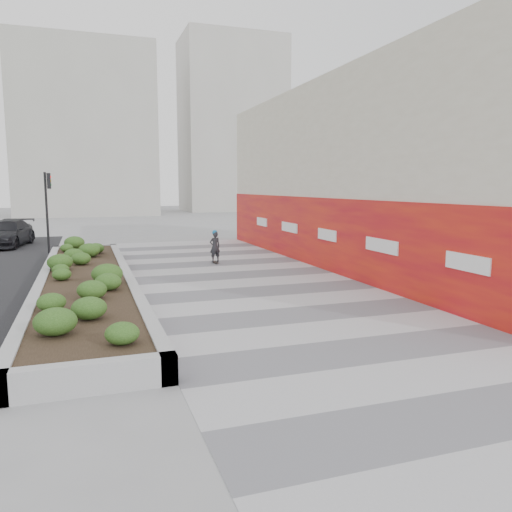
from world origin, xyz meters
The scene contains 10 objects.
ground centered at (0.00, 0.00, 0.00)m, with size 160.00×160.00×0.00m, color gray.
walkway centered at (0.00, 3.00, 0.01)m, with size 8.00×36.00×0.01m, color #A8A8AD.
building centered at (6.98, 8.98, 3.98)m, with size 6.04×24.08×8.00m.
planter centered at (-5.50, 7.00, 0.42)m, with size 3.00×18.00×0.90m.
traffic_signal_near centered at (-7.23, 17.50, 2.76)m, with size 0.33×0.28×4.20m.
distant_bldg_north_l centered at (-5.00, 55.00, 10.00)m, with size 16.00×12.00×20.00m, color #ADAAA3.
distant_bldg_north_r centered at (15.00, 60.00, 12.00)m, with size 14.00×10.00×24.00m, color #ADAAA3.
manhole_cover centered at (0.50, 3.00, 0.00)m, with size 0.44×0.44×0.01m, color #595654.
skateboarder centered at (0.07, 11.45, 0.77)m, with size 0.55×0.73×1.53m.
car_dark centered at (-9.82, 21.62, 0.76)m, with size 2.14×5.26×1.53m, color black.
Camera 1 is at (-5.42, -10.36, 3.47)m, focal length 35.00 mm.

